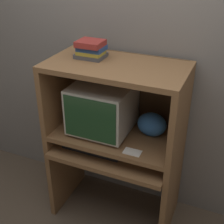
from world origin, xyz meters
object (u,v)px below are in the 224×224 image
(crt_monitor, at_px, (102,107))
(book_stack, at_px, (91,49))
(mouse, at_px, (126,158))
(snack_bag, at_px, (152,124))
(keyboard, at_px, (93,148))

(crt_monitor, relative_size, book_stack, 2.13)
(mouse, height_order, snack_bag, snack_bag)
(snack_bag, bearing_deg, keyboard, -155.59)
(snack_bag, bearing_deg, mouse, -121.31)
(crt_monitor, height_order, snack_bag, crt_monitor)
(crt_monitor, height_order, book_stack, book_stack)
(keyboard, distance_m, mouse, 0.28)
(snack_bag, relative_size, book_stack, 1.07)
(crt_monitor, xyz_separation_m, snack_bag, (0.36, 0.08, -0.10))
(keyboard, relative_size, mouse, 8.03)
(keyboard, xyz_separation_m, book_stack, (-0.07, 0.15, 0.72))
(crt_monitor, distance_m, snack_bag, 0.38)
(keyboard, xyz_separation_m, snack_bag, (0.39, 0.18, 0.20))
(book_stack, bearing_deg, crt_monitor, -24.22)
(keyboard, bearing_deg, snack_bag, 24.41)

